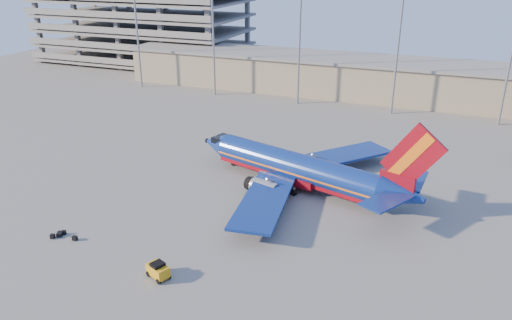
% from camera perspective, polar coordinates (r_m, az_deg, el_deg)
% --- Properties ---
extents(ground, '(220.00, 220.00, 0.00)m').
position_cam_1_polar(ground, '(67.81, -2.89, -3.86)').
color(ground, slate).
rests_on(ground, ground).
extents(terminal_building, '(122.00, 16.00, 8.50)m').
position_cam_1_polar(terminal_building, '(117.06, 13.74, 9.08)').
color(terminal_building, gray).
rests_on(terminal_building, ground).
extents(parking_garage, '(62.00, 32.00, 21.40)m').
position_cam_1_polar(parking_garage, '(157.24, -12.72, 15.19)').
color(parking_garage, slate).
rests_on(parking_garage, ground).
extents(light_mast_row, '(101.60, 1.60, 28.65)m').
position_cam_1_polar(light_mast_row, '(103.98, 10.53, 15.16)').
color(light_mast_row, gray).
rests_on(light_mast_row, ground).
extents(aircraft_main, '(36.10, 34.21, 12.54)m').
position_cam_1_polar(aircraft_main, '(68.81, 5.22, -1.07)').
color(aircraft_main, navy).
rests_on(aircraft_main, ground).
extents(baggage_tug, '(2.74, 2.26, 1.70)m').
position_cam_1_polar(baggage_tug, '(51.79, -11.14, -12.22)').
color(baggage_tug, orange).
rests_on(baggage_tug, ground).
extents(luggage_pile, '(3.19, 1.65, 0.54)m').
position_cam_1_polar(luggage_pile, '(61.81, -21.26, -8.02)').
color(luggage_pile, black).
rests_on(luggage_pile, ground).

